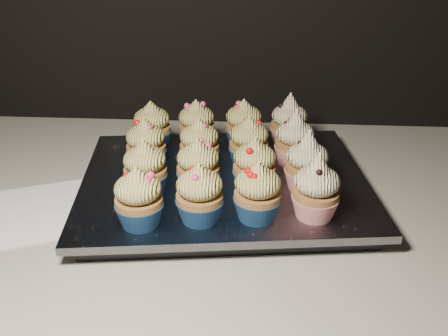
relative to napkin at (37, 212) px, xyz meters
name	(u,v)px	position (x,y,z in m)	size (l,w,h in m)	color
worktop	(191,204)	(0.22, 0.07, -0.02)	(2.44, 0.64, 0.04)	beige
napkin	(37,212)	(0.00, 0.00, 0.00)	(0.16, 0.16, 0.00)	white
baking_tray	(224,190)	(0.27, 0.07, 0.01)	(0.40, 0.30, 0.02)	black
foil_lining	(224,181)	(0.27, 0.07, 0.03)	(0.43, 0.34, 0.01)	silver
cupcake_0	(139,199)	(0.17, -0.07, 0.07)	(0.06, 0.06, 0.08)	navy
cupcake_1	(200,195)	(0.25, -0.05, 0.07)	(0.06, 0.06, 0.08)	navy
cupcake_2	(257,193)	(0.32, -0.04, 0.07)	(0.06, 0.06, 0.08)	navy
cupcake_3	(316,190)	(0.40, -0.03, 0.07)	(0.06, 0.06, 0.10)	red
cupcake_4	(145,169)	(0.16, 0.01, 0.07)	(0.06, 0.06, 0.08)	navy
cupcake_5	(198,167)	(0.24, 0.02, 0.07)	(0.06, 0.06, 0.08)	navy
cupcake_6	(254,167)	(0.32, 0.03, 0.07)	(0.06, 0.06, 0.08)	navy
cupcake_7	(307,164)	(0.39, 0.04, 0.07)	(0.06, 0.06, 0.10)	red
cupcake_8	(146,146)	(0.15, 0.09, 0.07)	(0.06, 0.06, 0.08)	navy
cupcake_9	(199,145)	(0.23, 0.10, 0.07)	(0.06, 0.06, 0.08)	navy
cupcake_10	(249,143)	(0.31, 0.11, 0.07)	(0.06, 0.06, 0.08)	navy
cupcake_11	(295,141)	(0.38, 0.12, 0.07)	(0.06, 0.06, 0.10)	red
cupcake_12	(152,127)	(0.14, 0.17, 0.07)	(0.06, 0.06, 0.08)	navy
cupcake_13	(197,125)	(0.22, 0.18, 0.07)	(0.06, 0.06, 0.08)	navy
cupcake_14	(244,125)	(0.30, 0.19, 0.07)	(0.06, 0.06, 0.08)	navy
cupcake_15	(289,123)	(0.38, 0.19, 0.07)	(0.06, 0.06, 0.10)	red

